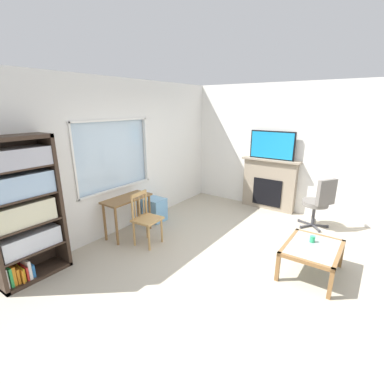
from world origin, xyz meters
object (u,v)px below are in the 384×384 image
at_px(wooden_chair, 146,218).
at_px(sippy_cup, 312,239).
at_px(coffee_table, 312,250).
at_px(desk_under_window, 127,205).
at_px(office_chair, 319,201).
at_px(tv, 272,145).
at_px(bookshelf, 22,206).
at_px(plastic_drawer_unit, 155,210).
at_px(fireplace, 269,184).

distance_m(wooden_chair, sippy_cup, 2.60).
xyz_separation_m(wooden_chair, coffee_table, (0.67, -2.51, -0.10)).
distance_m(desk_under_window, wooden_chair, 0.53).
bearing_deg(office_chair, tv, 67.39).
relative_size(bookshelf, coffee_table, 2.11).
xyz_separation_m(wooden_chair, plastic_drawer_unit, (0.83, 0.56, -0.23)).
xyz_separation_m(bookshelf, sippy_cup, (2.39, -3.09, -0.57)).
height_order(bookshelf, coffee_table, bookshelf).
relative_size(office_chair, coffee_table, 1.09).
distance_m(bookshelf, office_chair, 4.88).
bearing_deg(sippy_cup, coffee_table, -161.72).
xyz_separation_m(coffee_table, sippy_cup, (0.13, 0.04, 0.10)).
distance_m(tv, coffee_table, 2.80).
bearing_deg(bookshelf, coffee_table, -54.16).
height_order(desk_under_window, wooden_chair, wooden_chair).
xyz_separation_m(bookshelf, wooden_chair, (1.59, -0.62, -0.57)).
relative_size(bookshelf, desk_under_window, 2.15).
distance_m(desk_under_window, tv, 3.29).
height_order(wooden_chair, tv, tv).
relative_size(wooden_chair, sippy_cup, 10.00).
distance_m(bookshelf, tv, 4.74).
relative_size(wooden_chair, office_chair, 0.90).
relative_size(wooden_chair, tv, 0.93).
distance_m(desk_under_window, office_chair, 3.57).
distance_m(bookshelf, coffee_table, 3.92).
bearing_deg(tv, coffee_table, -146.30).
distance_m(tv, sippy_cup, 2.64).
bearing_deg(coffee_table, desk_under_window, 101.25).
height_order(office_chair, coffee_table, office_chair).
height_order(bookshelf, fireplace, bookshelf).
xyz_separation_m(bookshelf, fireplace, (4.42, -1.70, -0.46)).
bearing_deg(desk_under_window, wooden_chair, -97.80).
bearing_deg(tv, desk_under_window, 149.85).
distance_m(plastic_drawer_unit, sippy_cup, 3.04).
bearing_deg(bookshelf, tv, -21.11).
bearing_deg(desk_under_window, sippy_cup, -76.29).
xyz_separation_m(desk_under_window, wooden_chair, (-0.07, -0.51, -0.11)).
bearing_deg(tv, bookshelf, 158.89).
bearing_deg(wooden_chair, desk_under_window, 82.20).
relative_size(plastic_drawer_unit, coffee_table, 0.51).
relative_size(fireplace, sippy_cup, 14.15).
distance_m(plastic_drawer_unit, tv, 2.86).
bearing_deg(fireplace, coffee_table, -146.53).
distance_m(plastic_drawer_unit, fireplace, 2.62).
distance_m(desk_under_window, plastic_drawer_unit, 0.83).
bearing_deg(fireplace, sippy_cup, -145.71).
height_order(bookshelf, wooden_chair, bookshelf).
height_order(fireplace, office_chair, fireplace).
xyz_separation_m(wooden_chair, sippy_cup, (0.80, -2.47, 0.01)).
bearing_deg(fireplace, desk_under_window, 150.01).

